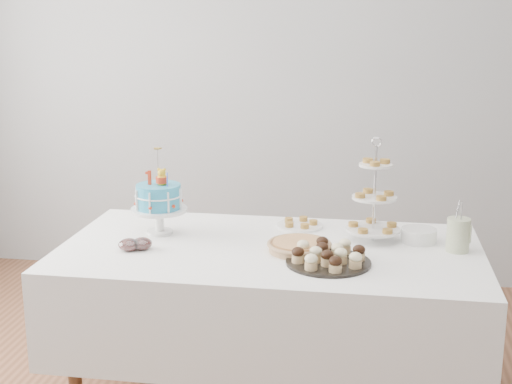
% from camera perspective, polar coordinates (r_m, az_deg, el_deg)
% --- Properties ---
extents(walls, '(5.04, 4.04, 2.70)m').
position_cam_1_polar(walls, '(2.84, 0.31, 4.83)').
color(walls, '#9A9C9F').
rests_on(walls, floor).
extents(table, '(1.92, 1.02, 0.77)m').
position_cam_1_polar(table, '(3.35, 1.11, -8.11)').
color(table, white).
rests_on(table, floor).
extents(birthday_cake, '(0.27, 0.27, 0.42)m').
position_cam_1_polar(birthday_cake, '(3.47, -7.76, -1.51)').
color(birthday_cake, white).
rests_on(birthday_cake, table).
extents(cupcake_tray, '(0.37, 0.37, 0.08)m').
position_cam_1_polar(cupcake_tray, '(3.06, 5.82, -5.02)').
color(cupcake_tray, black).
rests_on(cupcake_tray, table).
extents(pie, '(0.29, 0.29, 0.05)m').
position_cam_1_polar(pie, '(3.21, 3.49, -4.32)').
color(pie, tan).
rests_on(pie, table).
extents(tiered_stand, '(0.25, 0.25, 0.49)m').
position_cam_1_polar(tiered_stand, '(3.35, 9.45, -0.49)').
color(tiered_stand, silver).
rests_on(tiered_stand, table).
extents(plate_stack, '(0.17, 0.17, 0.06)m').
position_cam_1_polar(plate_stack, '(3.42, 12.89, -3.40)').
color(plate_stack, white).
rests_on(plate_stack, table).
extents(pastry_plate, '(0.23, 0.23, 0.03)m').
position_cam_1_polar(pastry_plate, '(3.58, 3.53, -2.56)').
color(pastry_plate, white).
rests_on(pastry_plate, table).
extents(jam_bowl_a, '(0.09, 0.09, 0.06)m').
position_cam_1_polar(jam_bowl_a, '(3.27, -10.14, -4.19)').
color(jam_bowl_a, silver).
rests_on(jam_bowl_a, table).
extents(jam_bowl_b, '(0.09, 0.09, 0.05)m').
position_cam_1_polar(jam_bowl_b, '(3.27, -9.11, -4.11)').
color(jam_bowl_b, silver).
rests_on(jam_bowl_b, table).
extents(utensil_pitcher, '(0.11, 0.10, 0.23)m').
position_cam_1_polar(utensil_pitcher, '(3.32, 15.88, -3.21)').
color(utensil_pitcher, silver).
rests_on(utensil_pitcher, table).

